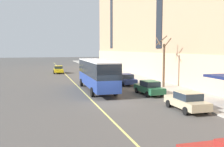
# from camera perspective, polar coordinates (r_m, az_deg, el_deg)

# --- Properties ---
(ground_plane) EXTENTS (260.00, 260.00, 0.00)m
(ground_plane) POSITION_cam_1_polar(r_m,az_deg,el_deg) (24.56, -0.64, -6.45)
(ground_plane) COLOR #4C4947
(sidewalk) EXTENTS (4.86, 160.00, 0.15)m
(sidewalk) POSITION_cam_1_polar(r_m,az_deg,el_deg) (30.77, 14.62, -4.05)
(sidewalk) COLOR #ADA89E
(sidewalk) RESTS_ON ground
(city_bus) EXTENTS (2.90, 12.39, 3.68)m
(city_bus) POSITION_cam_1_polar(r_m,az_deg,el_deg) (31.24, -3.32, 0.07)
(city_bus) COLOR navy
(city_bus) RESTS_ON ground
(parked_car_green_1) EXTENTS (2.01, 4.81, 1.56)m
(parked_car_green_1) POSITION_cam_1_polar(r_m,az_deg,el_deg) (55.16, -3.15, 1.02)
(parked_car_green_1) COLOR #23603D
(parked_car_green_1) RESTS_ON ground
(parked_car_green_2) EXTENTS (2.04, 4.72, 1.56)m
(parked_car_green_2) POSITION_cam_1_polar(r_m,az_deg,el_deg) (29.05, 8.09, -3.07)
(parked_car_green_2) COLOR #23603D
(parked_car_green_2) RESTS_ON ground
(parked_car_navy_3) EXTENTS (2.02, 4.81, 1.56)m
(parked_car_navy_3) POSITION_cam_1_polar(r_m,az_deg,el_deg) (36.67, 2.98, -1.24)
(parked_car_navy_3) COLOR navy
(parked_car_navy_3) RESTS_ON ground
(parked_car_champagne_4) EXTENTS (2.00, 4.48, 1.56)m
(parked_car_champagne_4) POSITION_cam_1_polar(r_m,az_deg,el_deg) (22.40, 15.97, -5.79)
(parked_car_champagne_4) COLOR #BCAD89
(parked_car_champagne_4) RESTS_ON ground
(taxi_cab) EXTENTS (2.06, 4.39, 1.56)m
(taxi_cab) POSITION_cam_1_polar(r_m,az_deg,el_deg) (54.56, -11.59, 0.86)
(taxi_cab) COLOR yellow
(taxi_cab) RESTS_ON ground
(street_tree_mid_block) EXTENTS (1.72, 1.68, 6.60)m
(street_tree_mid_block) POSITION_cam_1_polar(r_m,az_deg,el_deg) (34.01, 11.15, 2.57)
(street_tree_mid_block) COLOR brown
(street_tree_mid_block) RESTS_ON sidewalk
(fire_hydrant) EXTENTS (0.42, 0.24, 0.72)m
(fire_hydrant) POSITION_cam_1_polar(r_m,az_deg,el_deg) (23.93, 18.95, -5.86)
(fire_hydrant) COLOR red
(fire_hydrant) RESTS_ON sidewalk
(lane_centerline) EXTENTS (0.16, 140.00, 0.01)m
(lane_centerline) POSITION_cam_1_polar(r_m,az_deg,el_deg) (27.15, -4.95, -5.31)
(lane_centerline) COLOR #E0D66B
(lane_centerline) RESTS_ON ground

